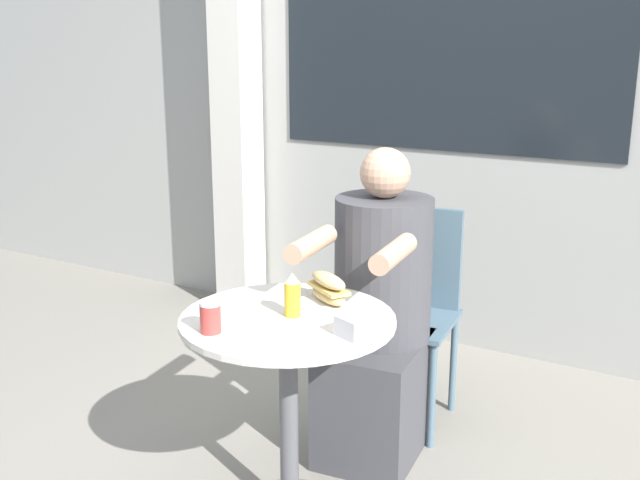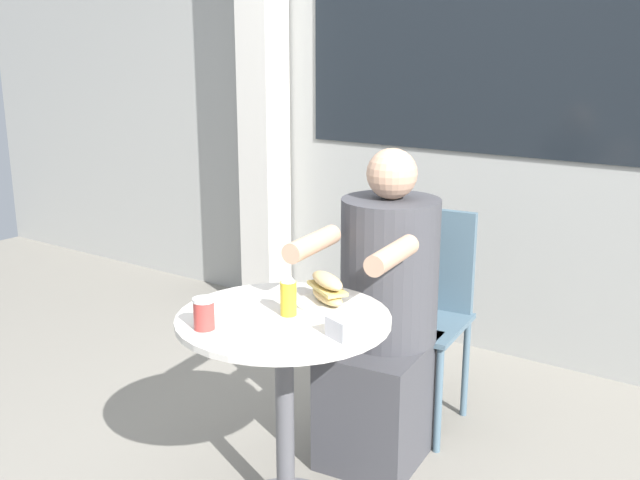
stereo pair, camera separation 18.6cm
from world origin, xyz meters
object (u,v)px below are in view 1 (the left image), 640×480
seated_diner (378,326)px  drink_cup (210,317)px  diner_chair (413,294)px  sandwich_on_plate (328,291)px  cafe_table (288,373)px  condiment_bottle (292,295)px

seated_diner → drink_cup: bearing=69.6°
drink_cup → seated_diner: bearing=76.2°
diner_chair → sandwich_on_plate: 0.74m
cafe_table → sandwich_on_plate: (0.05, 0.17, 0.23)m
seated_diner → sandwich_on_plate: 0.44m
cafe_table → condiment_bottle: bearing=63.7°
seated_diner → sandwich_on_plate: bearing=82.1°
diner_chair → drink_cup: diner_chair is taller
condiment_bottle → seated_diner: bearing=84.3°
seated_diner → sandwich_on_plate: size_ratio=5.76×
diner_chair → condiment_bottle: bearing=81.0°
cafe_table → seated_diner: seated_diner is taller
cafe_table → condiment_bottle: (0.01, 0.02, 0.26)m
diner_chair → seated_diner: size_ratio=0.75×
drink_cup → condiment_bottle: bearing=60.5°
sandwich_on_plate → drink_cup: size_ratio=2.11×
seated_diner → condiment_bottle: seated_diner is taller
drink_cup → condiment_bottle: size_ratio=0.69×
sandwich_on_plate → condiment_bottle: size_ratio=1.46×
seated_diner → sandwich_on_plate: (-0.01, -0.36, 0.24)m
cafe_table → seated_diner: (0.06, 0.53, -0.01)m
seated_diner → condiment_bottle: bearing=77.8°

